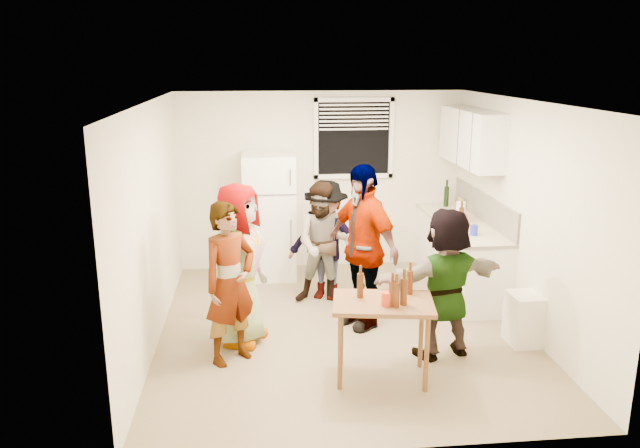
{
  "coord_description": "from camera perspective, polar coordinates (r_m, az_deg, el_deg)",
  "views": [
    {
      "loc": [
        -0.91,
        -6.37,
        2.92
      ],
      "look_at": [
        -0.22,
        0.26,
        1.15
      ],
      "focal_mm": 35.0,
      "sensor_mm": 36.0,
      "label": 1
    }
  ],
  "objects": [
    {
      "name": "wine_bottle",
      "position": [
        9.01,
        11.43,
        1.61
      ],
      "size": [
        0.07,
        0.07,
        0.28
      ],
      "primitive_type": "cylinder",
      "color": "black",
      "rests_on": "countertop"
    },
    {
      "name": "upper_cabinets",
      "position": [
        8.25,
        13.65,
        7.7
      ],
      "size": [
        0.34,
        1.6,
        0.7
      ],
      "primitive_type": "cube",
      "color": "white",
      "rests_on": "room"
    },
    {
      "name": "room",
      "position": [
        7.07,
        2.05,
        -9.54
      ],
      "size": [
        4.0,
        4.5,
        2.5
      ],
      "primitive_type": null,
      "color": "silver",
      "rests_on": "ground"
    },
    {
      "name": "guest_black",
      "position": [
        7.21,
        3.74,
        -9.07
      ],
      "size": [
        2.13,
        1.88,
        0.45
      ],
      "primitive_type": "imported",
      "rotation": [
        0.0,
        0.0,
        -1.03
      ],
      "color": "black",
      "rests_on": "ground"
    },
    {
      "name": "picture_frame",
      "position": [
        8.9,
        12.8,
        1.84
      ],
      "size": [
        0.02,
        0.17,
        0.15
      ],
      "primitive_type": "cube",
      "color": "#F1C14C",
      "rests_on": "countertop"
    },
    {
      "name": "serving_table",
      "position": [
        6.11,
        5.61,
        -13.78
      ],
      "size": [
        1.0,
        0.74,
        0.77
      ],
      "primitive_type": null,
      "rotation": [
        0.0,
        0.0,
        -0.16
      ],
      "color": "brown",
      "rests_on": "ground"
    },
    {
      "name": "countertop",
      "position": [
        8.22,
        12.8,
        0.12
      ],
      "size": [
        0.64,
        2.22,
        0.04
      ],
      "primitive_type": "cube",
      "color": "beige",
      "rests_on": "counter_lower"
    },
    {
      "name": "blue_cup",
      "position": [
        7.6,
        13.86,
        -1.0
      ],
      "size": [
        0.09,
        0.09,
        0.12
      ],
      "primitive_type": "cylinder",
      "color": "#212AAE",
      "rests_on": "countertop"
    },
    {
      "name": "guest_back_left",
      "position": [
        7.8,
        0.41,
        -7.13
      ],
      "size": [
        1.01,
        1.62,
        0.57
      ],
      "primitive_type": "imported",
      "rotation": [
        0.0,
        0.0,
        -0.19
      ],
      "color": "brown",
      "rests_on": "ground"
    },
    {
      "name": "guest_stripe",
      "position": [
        6.46,
        -7.98,
        -12.15
      ],
      "size": [
        1.48,
        1.63,
        0.39
      ],
      "primitive_type": "imported",
      "rotation": [
        0.0,
        0.0,
        0.68
      ],
      "color": "#141933",
      "rests_on": "ground"
    },
    {
      "name": "trash_bin",
      "position": [
        6.99,
        18.35,
        -8.4
      ],
      "size": [
        0.38,
        0.38,
        0.55
      ],
      "primitive_type": "cube",
      "rotation": [
        0.0,
        0.0,
        0.03
      ],
      "color": "white",
      "rests_on": "ground"
    },
    {
      "name": "counter_lower",
      "position": [
        8.35,
        12.63,
        -2.87
      ],
      "size": [
        0.6,
        2.2,
        0.86
      ],
      "primitive_type": "cube",
      "color": "white",
      "rests_on": "ground"
    },
    {
      "name": "guest_grey",
      "position": [
        6.84,
        -7.17,
        -10.53
      ],
      "size": [
        1.91,
        1.46,
        0.55
      ],
      "primitive_type": "imported",
      "rotation": [
        0.0,
        0.0,
        1.16
      ],
      "color": "gray",
      "rests_on": "ground"
    },
    {
      "name": "window",
      "position": [
        8.76,
        3.1,
        7.82
      ],
      "size": [
        1.12,
        0.1,
        1.06
      ],
      "primitive_type": null,
      "color": "white",
      "rests_on": "room"
    },
    {
      "name": "red_cup",
      "position": [
        5.69,
        6.09,
        -7.39
      ],
      "size": [
        0.09,
        0.09,
        0.12
      ],
      "primitive_type": "cylinder",
      "color": "red",
      "rests_on": "serving_table"
    },
    {
      "name": "guest_orange",
      "position": [
        6.63,
        11.07,
        -11.57
      ],
      "size": [
        1.77,
        1.85,
        0.45
      ],
      "primitive_type": "imported",
      "rotation": [
        0.0,
        0.0,
        3.4
      ],
      "color": "#BE5C40",
      "rests_on": "ground"
    },
    {
      "name": "paper_towel",
      "position": [
        8.2,
        12.69,
        0.24
      ],
      "size": [
        0.12,
        0.12,
        0.26
      ],
      "primitive_type": "cylinder",
      "color": "white",
      "rests_on": "countertop"
    },
    {
      "name": "guest_back_right",
      "position": [
        7.93,
        0.53,
        -6.74
      ],
      "size": [
        1.52,
        1.77,
        0.56
      ],
      "primitive_type": "imported",
      "rotation": [
        0.0,
        0.0,
        -0.45
      ],
      "color": "#434349",
      "rests_on": "ground"
    },
    {
      "name": "backsplash",
      "position": [
        8.27,
        14.75,
        1.51
      ],
      "size": [
        0.03,
        2.2,
        0.36
      ],
      "primitive_type": "cube",
      "color": "#AEA99E",
      "rests_on": "countertop"
    },
    {
      "name": "beer_bottle_counter",
      "position": [
        7.94,
        12.73,
        -0.25
      ],
      "size": [
        0.06,
        0.06,
        0.24
      ],
      "primitive_type": "cylinder",
      "color": "#47230C",
      "rests_on": "countertop"
    },
    {
      "name": "refrigerator",
      "position": [
        8.51,
        -4.65,
        0.74
      ],
      "size": [
        0.7,
        0.7,
        1.7
      ],
      "primitive_type": "cube",
      "color": "white",
      "rests_on": "ground"
    },
    {
      "name": "beer_bottle_table",
      "position": [
        5.72,
        7.62,
        -7.31
      ],
      "size": [
        0.07,
        0.07,
        0.25
      ],
      "primitive_type": "cylinder",
      "color": "#47230C",
      "rests_on": "serving_table"
    },
    {
      "name": "kettle",
      "position": [
        8.22,
        12.44,
        0.28
      ],
      "size": [
        0.27,
        0.25,
        0.18
      ],
      "primitive_type": null,
      "rotation": [
        0.0,
        0.0,
        0.43
      ],
      "color": "silver",
      "rests_on": "countertop"
    }
  ]
}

